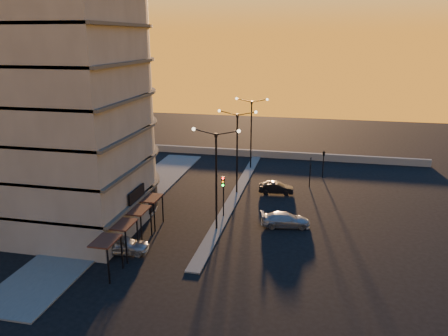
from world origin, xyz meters
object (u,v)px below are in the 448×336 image
streetlamp_mid (237,145)px  traffic_light_main (223,190)px  car_sedan (276,188)px  car_hatchback (122,245)px  car_wagon (286,220)px

streetlamp_mid → traffic_light_main: size_ratio=2.24×
traffic_light_main → car_sedan: 9.43m
streetlamp_mid → traffic_light_main: (0.00, -7.13, -2.70)m
traffic_light_main → car_hatchback: bearing=-126.0°
car_hatchback → car_sedan: 20.17m
traffic_light_main → car_sedan: size_ratio=1.10×
streetlamp_mid → car_sedan: streetlamp_mid is taller
streetlamp_mid → car_hatchback: (-6.50, -16.07, -4.85)m
streetlamp_mid → traffic_light_main: bearing=-90.0°
traffic_light_main → car_hatchback: (-6.50, -8.94, -2.15)m
car_hatchback → car_sedan: (10.87, 16.99, -0.10)m
traffic_light_main → car_hatchback: traffic_light_main is taller
car_hatchback → car_wagon: car_hatchback is taller
car_sedan → car_wagon: bearing=-172.9°
car_hatchback → car_sedan: bearing=-42.9°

